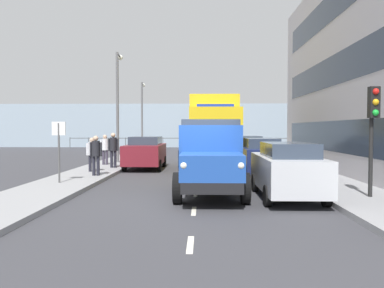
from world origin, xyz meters
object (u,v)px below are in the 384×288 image
Objects in this scene: pedestrian_couple_a at (92,152)px; pedestrian_in_dark_coat at (105,147)px; car_black_kerbside_2 at (247,150)px; lamp_post_promenade at (118,97)px; street_sign at (59,141)px; lorry_cargo_yellow at (214,130)px; traffic_light_near at (373,117)px; pedestrian_strolling at (113,147)px; truck_vintage_blue at (210,159)px; lamp_post_far at (142,110)px; pedestrian_by_lamp at (96,152)px; car_navy_kerbside_1 at (260,156)px; car_maroon_oppositeside_0 at (145,152)px; car_silver_kerbside_near at (287,170)px.

pedestrian_couple_a is 0.95× the size of pedestrian_in_dark_coat.
car_black_kerbside_2 is 0.67× the size of lamp_post_promenade.
street_sign is (0.16, 3.74, 0.61)m from pedestrian_couple_a.
lorry_cargo_yellow is 2.56× the size of traffic_light_near.
pedestrian_strolling is 0.27× the size of lamp_post_promenade.
car_black_kerbside_2 is 1.92× the size of street_sign.
pedestrian_in_dark_coat is 0.74× the size of street_sign.
truck_vintage_blue is at bearing 161.31° from street_sign.
truck_vintage_blue is 2.51× the size of street_sign.
truck_vintage_blue is at bearing 104.27° from lamp_post_far.
street_sign reaches higher than pedestrian_by_lamp.
truck_vintage_blue is at bearing 122.76° from pedestrian_strolling.
lamp_post_promenade is (5.63, -1.88, 1.94)m from lorry_cargo_yellow.
pedestrian_by_lamp is (4.78, -4.09, -0.03)m from truck_vintage_blue.
car_black_kerbside_2 is at bearing -90.00° from car_navy_kerbside_1.
car_maroon_oppositeside_0 is 2.43× the size of pedestrian_by_lamp.
truck_vintage_blue reaches higher than pedestrian_couple_a.
street_sign is (5.54, -1.87, 0.50)m from truck_vintage_blue.
traffic_light_near is (-2.33, 0.54, 1.58)m from car_silver_kerbside_near.
pedestrian_by_lamp reaches higher than pedestrian_couple_a.
lorry_cargo_yellow is at bearing -169.74° from car_maroon_oppositeside_0.
pedestrian_strolling is (1.52, 0.87, 0.31)m from car_maroon_oppositeside_0.
car_silver_kerbside_near is 13.97m from lamp_post_promenade.
car_silver_kerbside_near is 2.87m from traffic_light_near.
truck_vintage_blue is 7.78m from pedestrian_couple_a.
car_silver_kerbside_near is (-2.34, 0.40, -0.28)m from truck_vintage_blue.
truck_vintage_blue is 12.43m from lamp_post_promenade.
street_sign is (2.25, 6.47, 0.79)m from car_maroon_oppositeside_0.
lamp_post_promenade is at bearing -18.50° from lorry_cargo_yellow.
pedestrian_couple_a is at bearing 94.27° from pedestrian_in_dark_coat.
truck_vintage_blue is at bearing -11.39° from traffic_light_near.
traffic_light_near is (-9.48, 8.42, 1.27)m from pedestrian_strolling.
truck_vintage_blue is 0.94× the size of lamp_post_far.
lamp_post_promenade is 9.31m from street_sign.
lamp_post_promenade reaches higher than street_sign.
car_navy_kerbside_1 is 8.60m from street_sign.
truck_vintage_blue is at bearing 87.79° from lorry_cargo_yellow.
street_sign is at bearing 50.43° from lorry_cargo_yellow.
car_black_kerbside_2 is at bearing -78.39° from traffic_light_near.
truck_vintage_blue reaches higher than pedestrian_by_lamp.
pedestrian_by_lamp is 0.26× the size of lamp_post_promenade.
lamp_post_promenade is (5.28, -10.88, 2.84)m from truck_vintage_blue.
pedestrian_couple_a is (2.09, 2.73, 0.18)m from car_maroon_oppositeside_0.
pedestrian_by_lamp is at bearing 41.56° from car_black_kerbside_2.
pedestrian_by_lamp is (1.49, 4.25, 0.25)m from car_maroon_oppositeside_0.
car_silver_kerbside_near is 1.01× the size of car_maroon_oppositeside_0.
car_black_kerbside_2 is 5.99m from car_maroon_oppositeside_0.
car_maroon_oppositeside_0 is 2.31× the size of pedestrian_strolling.
traffic_light_near reaches higher than truck_vintage_blue.
lamp_post_promenade is at bearing -36.58° from car_navy_kerbside_1.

